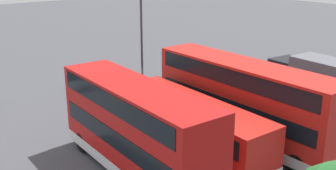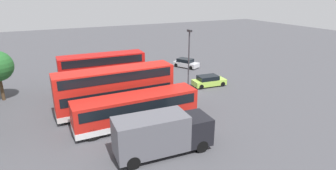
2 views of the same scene
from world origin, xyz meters
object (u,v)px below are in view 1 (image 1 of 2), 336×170
at_px(bus_single_deck_near_end, 273,95).
at_px(box_truck_blue, 320,79).
at_px(car_hatchback_silver, 96,82).
at_px(bus_double_decker_fourth, 136,128).
at_px(bus_double_decker_second, 243,98).
at_px(lamp_post_tall, 142,39).
at_px(bus_single_deck_third, 192,125).

relative_size(bus_single_deck_near_end, box_truck_blue, 1.53).
distance_m(box_truck_blue, car_hatchback_silver, 16.91).
height_order(bus_double_decker_fourth, box_truck_blue, bus_double_decker_fourth).
bearing_deg(box_truck_blue, bus_double_decker_second, 5.52).
xyz_separation_m(bus_single_deck_near_end, bus_double_decker_second, (3.88, 0.84, 0.83)).
xyz_separation_m(bus_double_decker_second, lamp_post_tall, (0.81, -9.01, 2.12)).
bearing_deg(lamp_post_tall, car_hatchback_silver, -68.11).
distance_m(car_hatchback_silver, lamp_post_tall, 5.85).
distance_m(bus_single_deck_near_end, lamp_post_tall, 9.87).
bearing_deg(bus_single_deck_near_end, bus_single_deck_third, 3.73).
bearing_deg(bus_single_deck_third, box_truck_blue, -177.60).
height_order(bus_single_deck_third, bus_double_decker_fourth, bus_double_decker_fourth).
distance_m(bus_single_deck_near_end, bus_double_decker_fourth, 11.06).
distance_m(bus_double_decker_fourth, lamp_post_tall, 10.95).
relative_size(bus_double_decker_second, bus_single_deck_third, 1.19).
bearing_deg(car_hatchback_silver, bus_single_deck_near_end, 117.35).
bearing_deg(bus_double_decker_fourth, lamp_post_tall, -126.09).
bearing_deg(bus_double_decker_fourth, bus_double_decker_second, 177.37).
height_order(bus_double_decker_second, bus_single_deck_third, bus_double_decker_second).
bearing_deg(car_hatchback_silver, bus_double_decker_fourth, 69.79).
bearing_deg(car_hatchback_silver, box_truck_blue, 133.82).
height_order(bus_double_decker_second, bus_double_decker_fourth, same).
xyz_separation_m(bus_double_decker_fourth, car_hatchback_silver, (-4.69, -12.75, -1.75)).
bearing_deg(bus_single_deck_third, bus_double_decker_fourth, 0.49).
height_order(bus_single_deck_third, lamp_post_tall, lamp_post_tall).
bearing_deg(bus_double_decker_second, lamp_post_tall, -84.84).
bearing_deg(bus_double_decker_fourth, bus_single_deck_third, -179.51).
height_order(bus_double_decker_second, box_truck_blue, bus_double_decker_second).
xyz_separation_m(bus_single_deck_near_end, bus_double_decker_fourth, (11.02, 0.51, 0.82)).
relative_size(bus_double_decker_fourth, car_hatchback_silver, 2.34).
relative_size(box_truck_blue, car_hatchback_silver, 1.70).
bearing_deg(bus_single_deck_near_end, box_truck_blue, -179.44).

